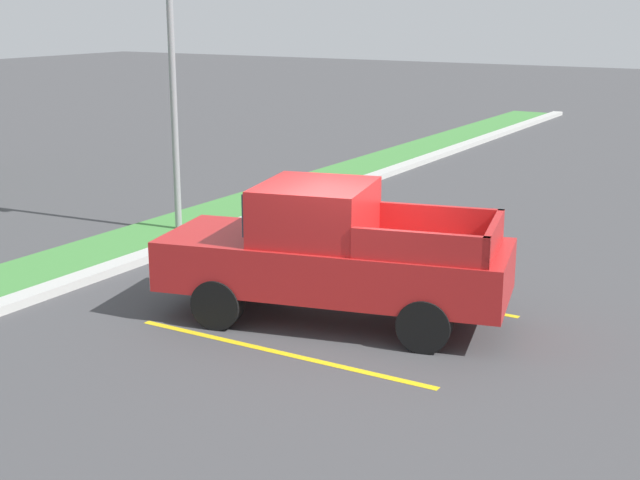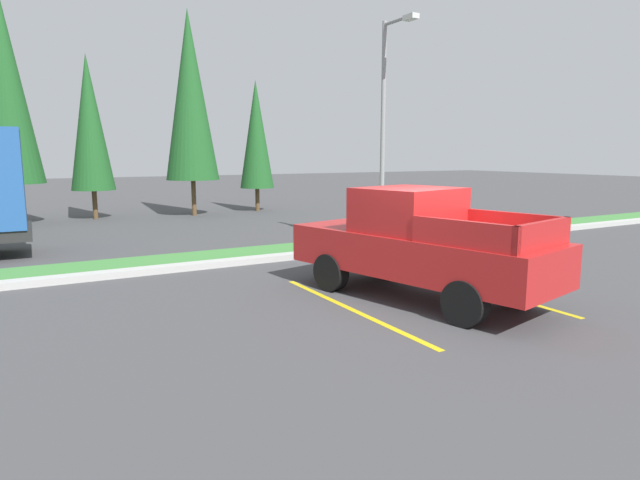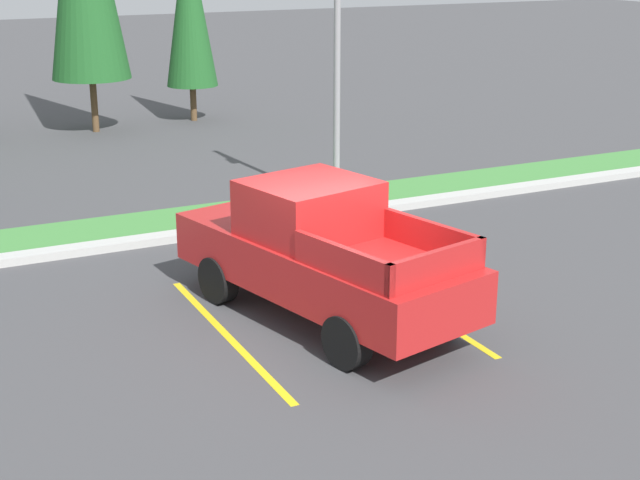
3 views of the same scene
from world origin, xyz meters
TOP-DOWN VIEW (x-y plane):
  - ground_plane at (0.00, 0.00)m, footprint 120.00×120.00m
  - parking_line_near at (-1.48, 0.30)m, footprint 0.12×4.80m
  - parking_line_far at (1.62, 0.30)m, footprint 0.12×4.80m
  - curb_strip at (0.00, 5.00)m, footprint 56.00×0.40m
  - grass_median at (0.00, 6.10)m, footprint 56.00×1.80m
  - pickup_truck_main at (0.06, 0.35)m, footprint 3.06×5.52m
  - street_light at (3.18, 5.74)m, footprint 0.24×1.49m

SIDE VIEW (x-z plane):
  - ground_plane at x=0.00m, z-range 0.00..0.00m
  - parking_line_near at x=-1.48m, z-range 0.00..0.01m
  - parking_line_far at x=1.62m, z-range 0.00..0.01m
  - grass_median at x=0.00m, z-range 0.00..0.06m
  - curb_strip at x=0.00m, z-range 0.00..0.15m
  - pickup_truck_main at x=0.06m, z-range -0.01..2.09m
  - street_light at x=3.18m, z-range 0.54..7.09m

